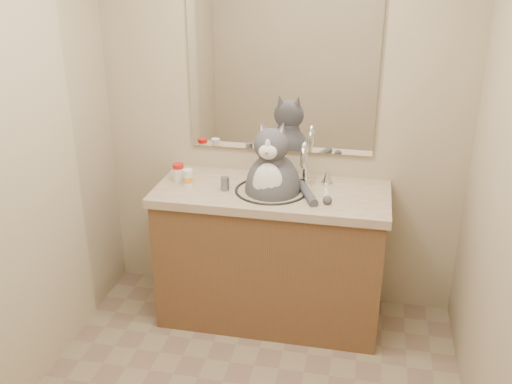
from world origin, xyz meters
TOP-DOWN VIEW (x-y plane):
  - room at (0.00, 0.00)m, footprint 2.22×2.52m
  - vanity at (0.00, 0.96)m, footprint 1.34×0.59m
  - mirror at (0.00, 1.24)m, footprint 1.10×0.02m
  - shower_curtain at (-1.05, 0.10)m, footprint 0.02×1.30m
  - cat at (0.01, 0.94)m, footprint 0.45×0.38m
  - pill_bottle_redcap at (-0.56, 0.98)m, footprint 0.08×0.08m
  - pill_bottle_orange at (-0.49, 0.92)m, footprint 0.06×0.06m
  - grey_canister at (-0.26, 0.90)m, footprint 0.05×0.05m

SIDE VIEW (x-z plane):
  - vanity at x=0.00m, z-range -0.12..1.00m
  - grey_canister at x=-0.26m, z-range 0.85..0.93m
  - cat at x=0.01m, z-range 0.58..1.21m
  - pill_bottle_orange at x=-0.49m, z-range 0.85..0.95m
  - pill_bottle_redcap at x=-0.56m, z-range 0.85..0.96m
  - shower_curtain at x=-1.05m, z-range 0.06..2.00m
  - room at x=0.00m, z-range -0.01..2.41m
  - mirror at x=0.00m, z-range 1.00..1.90m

